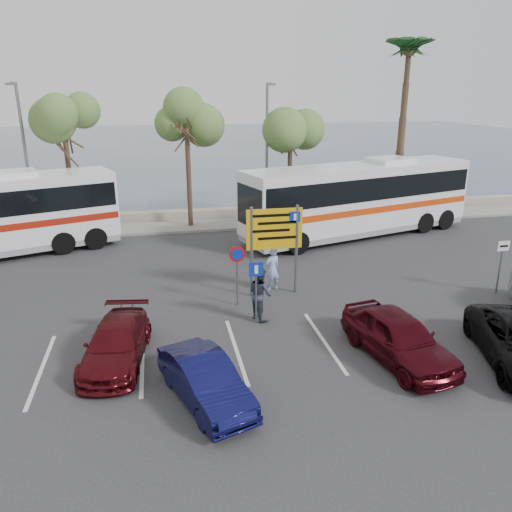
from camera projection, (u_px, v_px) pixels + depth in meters
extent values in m
plane|color=#2E2E31|center=(267.00, 332.00, 16.87)|extent=(120.00, 120.00, 0.00)
cube|color=gray|center=(216.00, 225.00, 29.86)|extent=(44.00, 2.40, 0.15)
cube|color=gray|center=(212.00, 214.00, 31.65)|extent=(48.00, 0.80, 0.60)
plane|color=#3A515D|center=(178.00, 145.00, 72.65)|extent=(140.00, 140.00, 0.00)
cylinder|color=#382619|center=(71.00, 187.00, 27.55)|extent=(0.28, 0.28, 5.04)
cylinder|color=#382619|center=(189.00, 178.00, 28.67)|extent=(0.28, 0.28, 5.60)
cylinder|color=#382619|center=(290.00, 178.00, 29.86)|extent=(0.28, 0.28, 5.18)
cylinder|color=#382619|center=(401.00, 135.00, 30.40)|extent=(0.48, 0.48, 10.00)
cylinder|color=slate|center=(27.00, 162.00, 26.33)|extent=(0.16, 0.16, 8.00)
cylinder|color=slate|center=(13.00, 83.00, 24.66)|extent=(0.12, 0.90, 0.12)
cube|color=slate|center=(11.00, 84.00, 24.21)|extent=(0.45, 0.25, 0.12)
cylinder|color=slate|center=(267.00, 156.00, 28.76)|extent=(0.16, 0.16, 8.00)
cylinder|color=slate|center=(269.00, 83.00, 27.08)|extent=(0.12, 0.90, 0.12)
cube|color=slate|center=(271.00, 84.00, 26.63)|extent=(0.45, 0.25, 0.12)
cylinder|color=slate|center=(252.00, 253.00, 19.30)|extent=(0.12, 0.12, 3.60)
cylinder|color=slate|center=(296.00, 250.00, 19.63)|extent=(0.12, 0.12, 3.60)
cube|color=#DEA40B|center=(274.00, 229.00, 19.18)|extent=(2.20, 0.06, 1.60)
cube|color=#0C2699|center=(295.00, 217.00, 19.14)|extent=(0.42, 0.01, 0.42)
cylinder|color=slate|center=(237.00, 278.00, 18.64)|extent=(0.07, 0.07, 2.20)
cylinder|color=#B20C0C|center=(237.00, 254.00, 18.31)|extent=(0.60, 0.03, 0.60)
cylinder|color=slate|center=(256.00, 294.00, 17.23)|extent=(0.07, 0.07, 2.20)
cube|color=#0C2699|center=(256.00, 269.00, 16.93)|extent=(0.50, 0.03, 0.50)
cylinder|color=slate|center=(500.00, 267.00, 19.75)|extent=(0.07, 0.07, 2.20)
cube|color=white|center=(504.00, 246.00, 19.44)|extent=(0.50, 0.03, 0.40)
cube|color=white|center=(359.00, 195.00, 27.31)|extent=(13.76, 6.55, 3.32)
cube|color=black|center=(360.00, 185.00, 27.12)|extent=(13.51, 6.51, 1.18)
cube|color=red|center=(358.00, 205.00, 27.48)|extent=(13.63, 6.54, 0.34)
cube|color=gray|center=(357.00, 225.00, 27.84)|extent=(13.62, 6.48, 0.62)
cube|color=white|center=(361.00, 162.00, 26.74)|extent=(2.66, 2.36, 0.27)
imported|color=#0D0F40|center=(205.00, 380.00, 12.97)|extent=(2.46, 3.95, 1.23)
imported|color=#4E0D12|center=(116.00, 344.00, 14.87)|extent=(2.23, 4.29, 1.19)
imported|color=#410910|center=(398.00, 337.00, 14.97)|extent=(2.49, 4.57, 1.48)
imported|color=#97ACDB|center=(272.00, 269.00, 20.12)|extent=(0.78, 0.64, 1.82)
imported|color=#2D3444|center=(260.00, 294.00, 17.58)|extent=(1.02, 1.14, 1.93)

